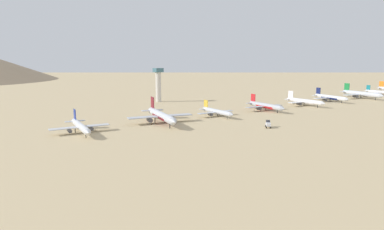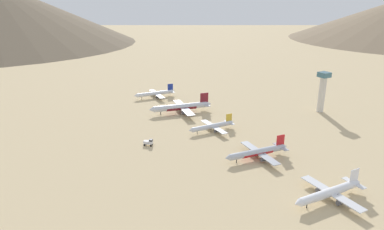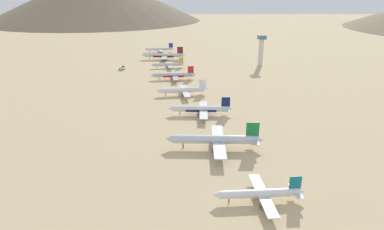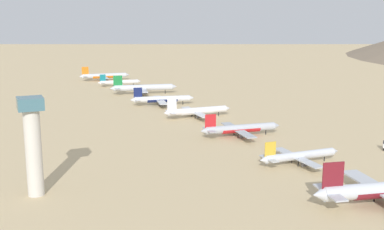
{
  "view_description": "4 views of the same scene",
  "coord_description": "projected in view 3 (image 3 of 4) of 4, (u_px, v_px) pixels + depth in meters",
  "views": [
    {
      "loc": [
        166.98,
        -222.81,
        36.23
      ],
      "look_at": [
        9.1,
        -113.55,
        4.24
      ],
      "focal_mm": 30.69,
      "sensor_mm": 36.0,
      "label": 1
    },
    {
      "loc": [
        115.67,
        82.11,
        81.76
      ],
      "look_at": [
        7.84,
        -105.53,
        6.85
      ],
      "focal_mm": 32.47,
      "sensor_mm": 36.0,
      "label": 2
    },
    {
      "loc": [
        39.73,
        233.61,
        72.72
      ],
      "look_at": [
        6.17,
        54.72,
        4.54
      ],
      "focal_mm": 31.87,
      "sensor_mm": 36.0,
      "label": 3
    },
    {
      "loc": [
        -99.63,
        -223.52,
        51.65
      ],
      "look_at": [
        -4.82,
        -8.87,
        3.94
      ],
      "focal_mm": 44.13,
      "sensor_mm": 36.0,
      "label": 4
    }
  ],
  "objects": [
    {
      "name": "parked_jet_5",
      "position": [
        202.0,
        109.0,
        206.19
      ],
      "size": [
        39.17,
        32.11,
        11.37
      ],
      "color": "silver",
      "rests_on": "ground"
    },
    {
      "name": "parked_jet_1",
      "position": [
        164.0,
        55.0,
        365.69
      ],
      "size": [
        47.23,
        38.73,
        13.72
      ],
      "color": "silver",
      "rests_on": "ground"
    },
    {
      "name": "service_truck",
      "position": [
        122.0,
        68.0,
        320.27
      ],
      "size": [
        5.54,
        5.33,
        3.9
      ],
      "color": "silver",
      "rests_on": "ground"
    },
    {
      "name": "ground_plane",
      "position": [
        186.0,
        94.0,
        247.38
      ],
      "size": [
        2130.91,
        2130.91,
        0.0
      ],
      "primitive_type": "plane",
      "color": "tan"
    },
    {
      "name": "parked_jet_7",
      "position": [
        261.0,
        193.0,
        122.42
      ],
      "size": [
        34.06,
        27.76,
        9.82
      ],
      "color": "white",
      "rests_on": "ground"
    },
    {
      "name": "parked_jet_6",
      "position": [
        216.0,
        140.0,
        162.79
      ],
      "size": [
        46.83,
        38.4,
        13.6
      ],
      "color": "silver",
      "rests_on": "ground"
    },
    {
      "name": "parked_jet_0",
      "position": [
        160.0,
        49.0,
        408.76
      ],
      "size": [
        36.49,
        29.7,
        10.52
      ],
      "color": "silver",
      "rests_on": "ground"
    },
    {
      "name": "parked_jet_4",
      "position": [
        183.0,
        90.0,
        244.53
      ],
      "size": [
        38.34,
        31.11,
        11.06
      ],
      "color": "white",
      "rests_on": "ground"
    },
    {
      "name": "parked_jet_3",
      "position": [
        174.0,
        75.0,
        286.46
      ],
      "size": [
        38.38,
        31.29,
        11.07
      ],
      "color": "#B2B7C1",
      "rests_on": "ground"
    },
    {
      "name": "parked_jet_2",
      "position": [
        169.0,
        65.0,
        327.99
      ],
      "size": [
        33.34,
        27.05,
        9.62
      ],
      "color": "silver",
      "rests_on": "ground"
    },
    {
      "name": "control_tower",
      "position": [
        261.0,
        49.0,
        332.6
      ],
      "size": [
        7.2,
        7.2,
        29.65
      ],
      "color": "beige",
      "rests_on": "ground"
    }
  ]
}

